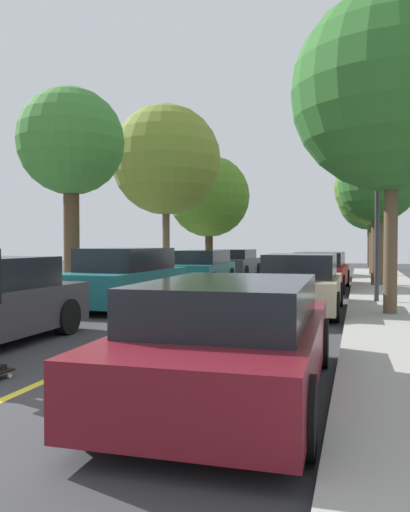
{
  "coord_description": "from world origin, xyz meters",
  "views": [
    {
      "loc": [
        3.54,
        -4.02,
        1.63
      ],
      "look_at": [
        -0.26,
        8.64,
        1.31
      ],
      "focal_mm": 35.93,
      "sensor_mm": 36.0,
      "label": 1
    }
  ],
  "objects_px": {
    "parked_car_left_far": "(201,268)",
    "street_tree_right_far": "(373,188)",
    "street_tree_left_near": "(166,160)",
    "fire_hydrant": "(8,296)",
    "parked_car_right_nearest": "(232,337)",
    "street_tree_right_near": "(378,184)",
    "parked_car_right_far": "(320,271)",
    "parked_car_left_near": "(126,278)",
    "streetlamp": "(377,187)",
    "street_tree_right_nearest": "(392,91)",
    "street_tree_left_nearest": "(71,144)",
    "street_tree_right_farthest": "(370,199)",
    "parked_car_left_farthest": "(235,263)",
    "parked_car_right_near": "(301,284)",
    "street_tree_left_far": "(209,197)"
  },
  "relations": [
    {
      "from": "parked_car_left_far",
      "to": "street_tree_right_far",
      "type": "relative_size",
      "value": 0.72
    },
    {
      "from": "street_tree_left_near",
      "to": "fire_hydrant",
      "type": "distance_m",
      "value": 11.67
    },
    {
      "from": "parked_car_right_nearest",
      "to": "street_tree_right_near",
      "type": "distance_m",
      "value": 14.78
    },
    {
      "from": "parked_car_right_far",
      "to": "parked_car_left_near",
      "type": "bearing_deg",
      "value": -125.02
    },
    {
      "from": "parked_car_right_nearest",
      "to": "streetlamp",
      "type": "relative_size",
      "value": 0.87
    },
    {
      "from": "street_tree_right_nearest",
      "to": "parked_car_left_far",
      "type": "bearing_deg",
      "value": 131.74
    },
    {
      "from": "parked_car_left_near",
      "to": "street_tree_right_near",
      "type": "distance_m",
      "value": 10.34
    },
    {
      "from": "street_tree_left_nearest",
      "to": "fire_hydrant",
      "type": "bearing_deg",
      "value": -82.35
    },
    {
      "from": "street_tree_right_far",
      "to": "street_tree_right_farthest",
      "type": "relative_size",
      "value": 0.96
    },
    {
      "from": "parked_car_left_farthest",
      "to": "street_tree_left_nearest",
      "type": "bearing_deg",
      "value": -99.5
    },
    {
      "from": "street_tree_left_near",
      "to": "street_tree_right_near",
      "type": "bearing_deg",
      "value": -3.01
    },
    {
      "from": "parked_car_right_nearest",
      "to": "parked_car_right_far",
      "type": "relative_size",
      "value": 0.94
    },
    {
      "from": "street_tree_left_nearest",
      "to": "street_tree_right_near",
      "type": "height_order",
      "value": "street_tree_left_nearest"
    },
    {
      "from": "fire_hydrant",
      "to": "parked_car_right_nearest",
      "type": "bearing_deg",
      "value": -33.97
    },
    {
      "from": "parked_car_right_near",
      "to": "street_tree_left_far",
      "type": "relative_size",
      "value": 0.67
    },
    {
      "from": "parked_car_right_nearest",
      "to": "street_tree_right_farthest",
      "type": "bearing_deg",
      "value": 86.1
    },
    {
      "from": "street_tree_left_nearest",
      "to": "street_tree_left_far",
      "type": "bearing_deg",
      "value": 90.0
    },
    {
      "from": "parked_car_left_far",
      "to": "streetlamp",
      "type": "height_order",
      "value": "streetlamp"
    },
    {
      "from": "parked_car_right_near",
      "to": "streetlamp",
      "type": "bearing_deg",
      "value": 45.06
    },
    {
      "from": "parked_car_left_far",
      "to": "street_tree_right_nearest",
      "type": "relative_size",
      "value": 0.63
    },
    {
      "from": "parked_car_right_nearest",
      "to": "street_tree_right_near",
      "type": "xyz_separation_m",
      "value": [
        1.95,
        14.3,
        3.18
      ]
    },
    {
      "from": "parked_car_right_near",
      "to": "parked_car_right_far",
      "type": "height_order",
      "value": "parked_car_right_near"
    },
    {
      "from": "parked_car_left_far",
      "to": "street_tree_left_near",
      "type": "bearing_deg",
      "value": 146.79
    },
    {
      "from": "parked_car_left_near",
      "to": "street_tree_left_nearest",
      "type": "distance_m",
      "value": 4.21
    },
    {
      "from": "street_tree_left_near",
      "to": "street_tree_left_far",
      "type": "xyz_separation_m",
      "value": [
        0.0,
        6.43,
        -0.95
      ]
    },
    {
      "from": "street_tree_right_near",
      "to": "street_tree_left_nearest",
      "type": "bearing_deg",
      "value": -140.43
    },
    {
      "from": "parked_car_left_near",
      "to": "street_tree_right_near",
      "type": "bearing_deg",
      "value": 49.32
    },
    {
      "from": "parked_car_left_farthest",
      "to": "street_tree_right_nearest",
      "type": "xyz_separation_m",
      "value": [
        6.44,
        -12.76,
        4.18
      ]
    },
    {
      "from": "parked_car_right_nearest",
      "to": "parked_car_right_near",
      "type": "height_order",
      "value": "parked_car_right_near"
    },
    {
      "from": "parked_car_left_far",
      "to": "street_tree_left_nearest",
      "type": "xyz_separation_m",
      "value": [
        -1.95,
        -6.1,
        3.74
      ]
    },
    {
      "from": "parked_car_right_far",
      "to": "street_tree_right_farthest",
      "type": "xyz_separation_m",
      "value": [
        1.95,
        15.33,
        3.78
      ]
    },
    {
      "from": "street_tree_right_nearest",
      "to": "street_tree_right_far",
      "type": "relative_size",
      "value": 1.14
    },
    {
      "from": "parked_car_left_far",
      "to": "street_tree_left_far",
      "type": "height_order",
      "value": "street_tree_left_far"
    },
    {
      "from": "parked_car_left_farthest",
      "to": "parked_car_right_far",
      "type": "bearing_deg",
      "value": -52.2
    },
    {
      "from": "parked_car_left_near",
      "to": "street_tree_left_far",
      "type": "height_order",
      "value": "street_tree_left_far"
    },
    {
      "from": "parked_car_left_farthest",
      "to": "streetlamp",
      "type": "height_order",
      "value": "streetlamp"
    },
    {
      "from": "street_tree_left_near",
      "to": "street_tree_right_near",
      "type": "xyz_separation_m",
      "value": [
        8.39,
        -0.44,
        -1.31
      ]
    },
    {
      "from": "parked_car_right_nearest",
      "to": "street_tree_right_nearest",
      "type": "bearing_deg",
      "value": 72.69
    },
    {
      "from": "street_tree_left_near",
      "to": "street_tree_right_near",
      "type": "relative_size",
      "value": 1.42
    },
    {
      "from": "parked_car_right_nearest",
      "to": "streetlamp",
      "type": "distance_m",
      "value": 9.16
    },
    {
      "from": "street_tree_right_near",
      "to": "streetlamp",
      "type": "bearing_deg",
      "value": -92.0
    },
    {
      "from": "street_tree_right_nearest",
      "to": "parked_car_left_farthest",
      "type": "bearing_deg",
      "value": 116.77
    },
    {
      "from": "street_tree_left_nearest",
      "to": "fire_hydrant",
      "type": "relative_size",
      "value": 8.34
    },
    {
      "from": "parked_car_right_near",
      "to": "street_tree_left_near",
      "type": "bearing_deg",
      "value": 129.38
    },
    {
      "from": "parked_car_right_far",
      "to": "fire_hydrant",
      "type": "bearing_deg",
      "value": -123.14
    },
    {
      "from": "street_tree_right_near",
      "to": "streetlamp",
      "type": "xyz_separation_m",
      "value": [
        -0.2,
        -5.65,
        -0.71
      ]
    },
    {
      "from": "street_tree_left_near",
      "to": "street_tree_left_far",
      "type": "relative_size",
      "value": 1.17
    },
    {
      "from": "parked_car_left_near",
      "to": "street_tree_left_nearest",
      "type": "bearing_deg",
      "value": 163.95
    },
    {
      "from": "parked_car_left_farthest",
      "to": "street_tree_right_farthest",
      "type": "xyz_separation_m",
      "value": [
        6.44,
        9.54,
        3.76
      ]
    },
    {
      "from": "street_tree_right_near",
      "to": "fire_hydrant",
      "type": "relative_size",
      "value": 7.34
    }
  ]
}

